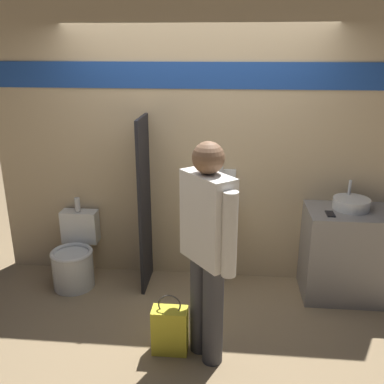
% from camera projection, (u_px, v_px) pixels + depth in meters
% --- Properties ---
extents(ground_plane, '(16.00, 16.00, 0.00)m').
position_uv_depth(ground_plane, '(190.00, 303.00, 4.04)').
color(ground_plane, '#997F5B').
extents(display_wall, '(4.03, 0.07, 2.70)m').
position_uv_depth(display_wall, '(196.00, 148.00, 4.17)').
color(display_wall, tan).
rests_on(display_wall, ground_plane).
extents(sink_counter, '(0.90, 0.54, 0.87)m').
position_uv_depth(sink_counter, '(352.00, 254.00, 4.04)').
color(sink_counter, gray).
rests_on(sink_counter, ground_plane).
extents(sink_basin, '(0.33, 0.33, 0.24)m').
position_uv_depth(sink_basin, '(351.00, 204.00, 3.95)').
color(sink_basin, silver).
rests_on(sink_basin, sink_counter).
extents(cell_phone, '(0.07, 0.14, 0.01)m').
position_uv_depth(cell_phone, '(330.00, 214.00, 3.82)').
color(cell_phone, black).
rests_on(cell_phone, sink_counter).
extents(divider_near_counter, '(0.03, 0.47, 1.70)m').
position_uv_depth(divider_near_counter, '(145.00, 205.00, 4.12)').
color(divider_near_counter, black).
rests_on(divider_near_counter, ground_plane).
extents(urinal_near_counter, '(0.32, 0.32, 1.20)m').
position_uv_depth(urinal_near_counter, '(219.00, 211.00, 4.16)').
color(urinal_near_counter, silver).
rests_on(urinal_near_counter, ground_plane).
extents(toilet, '(0.41, 0.58, 0.85)m').
position_uv_depth(toilet, '(75.00, 258.00, 4.30)').
color(toilet, silver).
rests_on(toilet, ground_plane).
extents(person_in_vest, '(0.42, 0.48, 1.70)m').
position_uv_depth(person_in_vest, '(207.00, 246.00, 3.06)').
color(person_in_vest, '#3D3D42').
rests_on(person_in_vest, ground_plane).
extents(shopping_bag, '(0.28, 0.15, 0.51)m').
position_uv_depth(shopping_bag, '(170.00, 330.00, 3.34)').
color(shopping_bag, yellow).
rests_on(shopping_bag, ground_plane).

